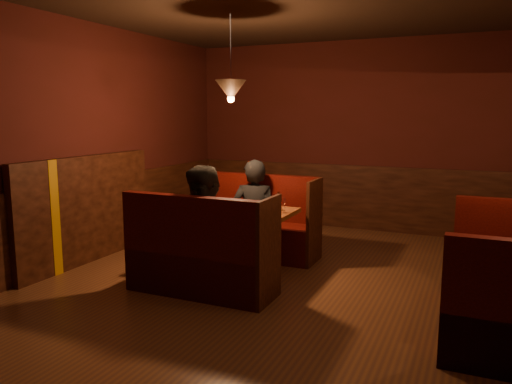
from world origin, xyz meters
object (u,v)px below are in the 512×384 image
at_px(diner_a, 254,195).
at_px(diner_b, 207,212).
at_px(main_bench_near, 199,263).
at_px(main_table, 233,224).
at_px(main_bench_far, 262,230).

height_order(diner_a, diner_b, diner_b).
xyz_separation_m(main_bench_near, diner_b, (0.01, 0.14, 0.49)).
xyz_separation_m(main_table, diner_b, (0.03, -0.64, 0.25)).
bearing_deg(main_table, diner_a, 94.10).
bearing_deg(diner_a, diner_b, 77.43).
distance_m(main_table, diner_a, 0.74).
relative_size(main_bench_far, diner_a, 0.95).
bearing_deg(diner_a, main_table, 78.19).
distance_m(main_table, diner_b, 0.69).
bearing_deg(main_bench_near, main_table, 91.17).
height_order(main_table, diner_b, diner_b).
bearing_deg(diner_b, main_bench_near, -105.68).
xyz_separation_m(main_bench_near, diner_a, (-0.07, 1.47, 0.47)).
relative_size(main_table, main_bench_near, 0.91).
distance_m(diner_a, diner_b, 1.34).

